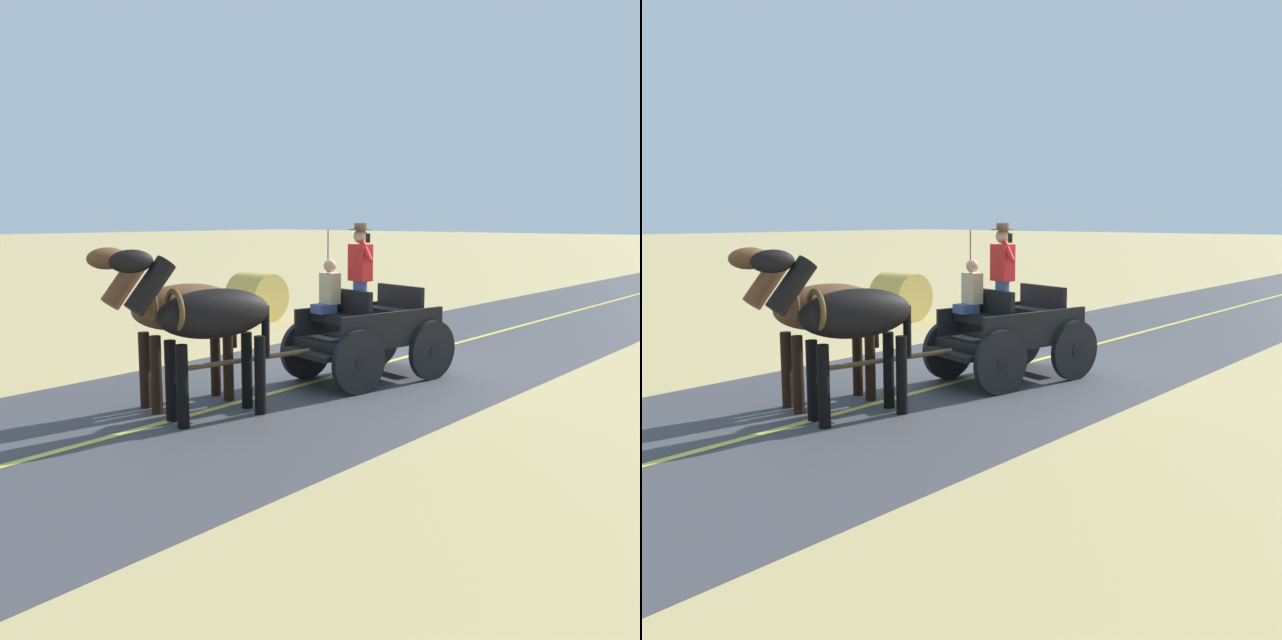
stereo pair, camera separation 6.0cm
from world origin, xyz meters
TOP-DOWN VIEW (x-y plane):
  - ground_plane at (0.00, 0.00)m, footprint 200.00×200.00m
  - road_surface at (0.00, 0.00)m, footprint 5.56×160.00m
  - road_centre_stripe at (0.00, 0.00)m, footprint 0.12×160.00m
  - horse_drawn_carriage at (-0.51, 0.82)m, footprint 1.87×4.51m
  - horse_near_side at (-0.29, 3.87)m, footprint 0.93×2.14m
  - horse_off_side at (0.50, 3.71)m, footprint 0.85×2.15m
  - hay_bale at (5.52, -2.58)m, footprint 1.11×1.21m

SIDE VIEW (x-z plane):
  - ground_plane at x=0.00m, z-range 0.00..0.00m
  - road_surface at x=0.00m, z-range 0.00..0.01m
  - road_centre_stripe at x=0.00m, z-range 0.01..0.01m
  - hay_bale at x=5.52m, z-range 0.00..1.20m
  - horse_drawn_carriage at x=-0.51m, z-range -0.43..2.07m
  - horse_near_side at x=-0.29m, z-range 0.22..2.43m
  - horse_off_side at x=0.50m, z-range 0.22..2.43m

